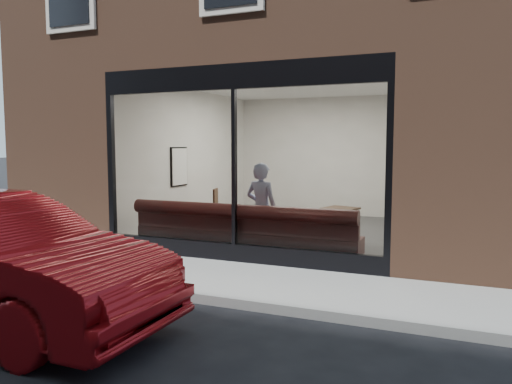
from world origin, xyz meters
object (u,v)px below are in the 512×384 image
at_px(banquette, 245,244).
at_px(person, 261,209).
at_px(cafe_table_left, 220,207).
at_px(cafe_chair_left, 207,220).
at_px(cafe_table_right, 340,209).

xyz_separation_m(banquette, person, (0.19, 0.30, 0.58)).
bearing_deg(banquette, cafe_table_left, 140.44).
bearing_deg(banquette, cafe_chair_left, 131.91).
xyz_separation_m(cafe_table_left, cafe_chair_left, (-1.01, 1.36, -0.50)).
height_order(cafe_table_left, cafe_chair_left, cafe_table_left).
distance_m(banquette, cafe_chair_left, 2.71).
xyz_separation_m(cafe_table_right, cafe_chair_left, (-3.15, 0.67, -0.50)).
bearing_deg(banquette, cafe_table_right, 45.07).
height_order(banquette, cafe_table_left, cafe_table_left).
bearing_deg(cafe_chair_left, banquette, 115.78).
height_order(person, cafe_chair_left, person).
distance_m(person, cafe_chair_left, 2.70).
bearing_deg(banquette, person, 57.19).
relative_size(person, cafe_chair_left, 4.00).
relative_size(banquette, cafe_table_left, 6.73).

